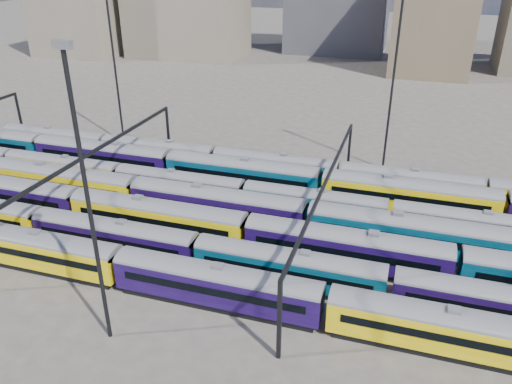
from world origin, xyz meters
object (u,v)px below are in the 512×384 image
(mast_2, at_px, (87,196))
(rake_1, at_px, (114,234))
(rake_0, at_px, (119,262))
(rake_2, at_px, (77,201))

(mast_2, bearing_deg, rake_1, 119.27)
(rake_0, bearing_deg, mast_2, -66.83)
(rake_2, height_order, mast_2, mast_2)
(rake_0, relative_size, rake_2, 0.94)
(rake_1, xyz_separation_m, rake_2, (-8.32, 5.00, 0.30))
(mast_2, bearing_deg, rake_2, 131.51)
(rake_1, relative_size, rake_2, 1.05)
(rake_1, bearing_deg, mast_2, -60.73)
(rake_2, bearing_deg, rake_1, -31.00)
(rake_0, xyz_separation_m, rake_2, (-12.05, 10.00, 0.16))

